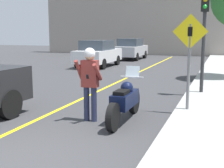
# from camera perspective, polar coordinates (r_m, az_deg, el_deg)

# --- Properties ---
(road_center_line) EXTENTS (0.12, 36.00, 0.01)m
(road_center_line) POSITION_cam_1_polar(r_m,az_deg,el_deg) (11.25, -3.51, -1.75)
(road_center_line) COLOR yellow
(road_center_line) RESTS_ON ground
(building_backdrop) EXTENTS (28.00, 1.20, 6.52)m
(building_backdrop) POSITION_cam_1_polar(r_m,az_deg,el_deg) (30.39, 12.86, 11.27)
(building_backdrop) COLOR gray
(building_backdrop) RESTS_ON ground
(motorcycle) EXTENTS (0.62, 2.38, 1.31)m
(motorcycle) POSITION_cam_1_polar(r_m,az_deg,el_deg) (7.71, 2.38, -3.11)
(motorcycle) COLOR black
(motorcycle) RESTS_ON ground
(person_biker) EXTENTS (0.59, 0.49, 1.82)m
(person_biker) POSITION_cam_1_polar(r_m,az_deg,el_deg) (7.63, -4.08, 1.45)
(person_biker) COLOR #282D4C
(person_biker) RESTS_ON ground
(crossing_sign) EXTENTS (0.91, 0.08, 2.52)m
(crossing_sign) POSITION_cam_1_polar(r_m,az_deg,el_deg) (8.44, 13.96, 5.56)
(crossing_sign) COLOR slate
(crossing_sign) RESTS_ON sidewalk_curb
(traffic_light) EXTENTS (0.26, 0.30, 3.47)m
(traffic_light) POSITION_cam_1_polar(r_m,az_deg,el_deg) (11.03, 16.56, 11.06)
(traffic_light) COLOR #2D2D30
(traffic_light) RESTS_ON sidewalk_curb
(parked_car_white) EXTENTS (1.88, 4.20, 1.68)m
(parked_car_white) POSITION_cam_1_polar(r_m,az_deg,el_deg) (19.97, -2.57, 5.64)
(parked_car_white) COLOR black
(parked_car_white) RESTS_ON ground
(parked_car_silver) EXTENTS (1.88, 4.20, 1.68)m
(parked_car_silver) POSITION_cam_1_polar(r_m,az_deg,el_deg) (25.37, 3.45, 6.46)
(parked_car_silver) COLOR black
(parked_car_silver) RESTS_ON ground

